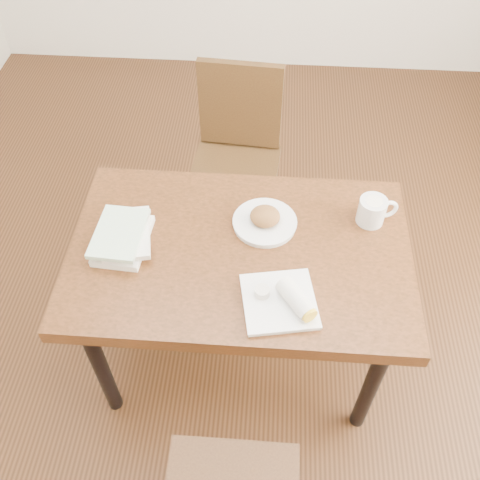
# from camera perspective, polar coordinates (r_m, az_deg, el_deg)

# --- Properties ---
(ground) EXTENTS (4.00, 5.00, 0.01)m
(ground) POSITION_cam_1_polar(r_m,az_deg,el_deg) (2.57, 0.00, -11.75)
(ground) COLOR #472814
(ground) RESTS_ON ground
(room_walls) EXTENTS (4.02, 5.02, 2.80)m
(room_walls) POSITION_cam_1_polar(r_m,az_deg,el_deg) (1.39, 0.00, 22.97)
(room_walls) COLOR silver
(room_walls) RESTS_ON ground
(table) EXTENTS (1.25, 0.80, 0.75)m
(table) POSITION_cam_1_polar(r_m,az_deg,el_deg) (2.01, 0.00, -2.47)
(table) COLOR brown
(table) RESTS_ON ground
(chair_far) EXTENTS (0.45, 0.45, 0.95)m
(chair_far) POSITION_cam_1_polar(r_m,az_deg,el_deg) (2.66, -0.33, 9.68)
(chair_far) COLOR #412D12
(chair_far) RESTS_ON ground
(plate_scone) EXTENTS (0.24, 0.24, 0.08)m
(plate_scone) POSITION_cam_1_polar(r_m,az_deg,el_deg) (2.01, 2.67, 2.12)
(plate_scone) COLOR white
(plate_scone) RESTS_ON table
(coffee_mug) EXTENTS (0.15, 0.10, 0.11)m
(coffee_mug) POSITION_cam_1_polar(r_m,az_deg,el_deg) (2.06, 14.01, 3.09)
(coffee_mug) COLOR white
(coffee_mug) RESTS_ON table
(plate_burrito) EXTENTS (0.28, 0.28, 0.08)m
(plate_burrito) POSITION_cam_1_polar(r_m,az_deg,el_deg) (1.79, 4.74, -6.45)
(plate_burrito) COLOR white
(plate_burrito) RESTS_ON table
(book_stack) EXTENTS (0.22, 0.28, 0.07)m
(book_stack) POSITION_cam_1_polar(r_m,az_deg,el_deg) (1.99, -12.36, 0.38)
(book_stack) COLOR white
(book_stack) RESTS_ON table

